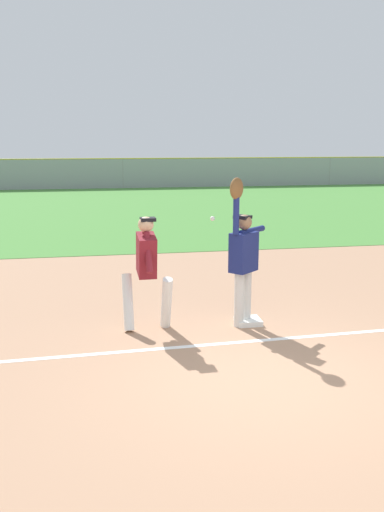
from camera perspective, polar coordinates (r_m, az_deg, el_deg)
The scene contains 10 objects.
ground_plane at distance 6.87m, azimuth 7.48°, elevation -12.34°, with size 79.86×79.86×0.00m, color tan.
outfield_grass at distance 23.52m, azimuth -5.63°, elevation 5.01°, with size 52.00×19.46×0.01m, color #478438.
first_base at distance 8.70m, azimuth 5.82°, elevation -6.71°, with size 0.38×0.38×0.08m, color white.
fielder at distance 8.35m, azimuth 5.28°, elevation 0.19°, with size 0.75×0.67×2.28m.
runner at distance 8.16m, azimuth -4.71°, elevation -0.96°, with size 0.72×0.84×1.72m.
baseball at distance 8.54m, azimuth 2.13°, elevation 3.89°, with size 0.07×0.07×0.07m, color white.
outfield_fence at distance 33.12m, azimuth -7.15°, elevation 8.49°, with size 52.08×0.08×1.77m.
parked_car_black at distance 35.73m, azimuth -16.45°, elevation 8.01°, with size 4.53×2.37×1.25m.
parked_car_tan at distance 36.39m, azimuth -7.36°, elevation 8.45°, with size 4.55×2.43×1.25m.
parked_car_white at distance 36.30m, azimuth 1.93°, elevation 8.53°, with size 4.44×2.19×1.25m.
Camera 1 is at (-2.00, -5.94, 2.81)m, focal length 38.72 mm.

